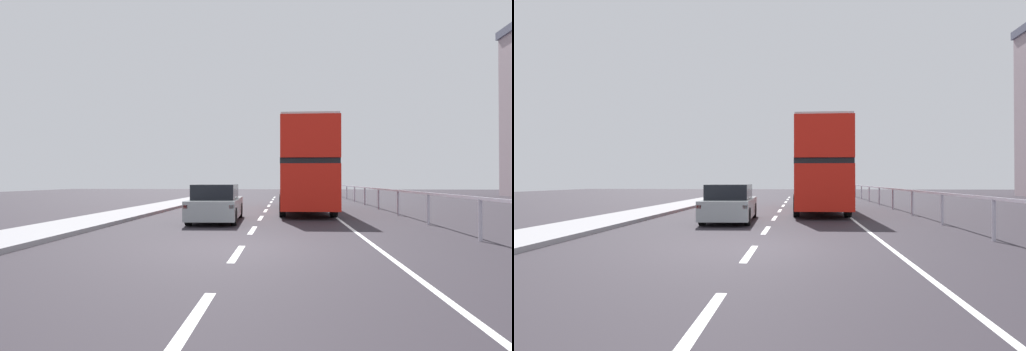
# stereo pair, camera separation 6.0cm
# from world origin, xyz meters

# --- Properties ---
(ground_plane) EXTENTS (75.82, 120.00, 0.10)m
(ground_plane) POSITION_xyz_m (0.00, 0.00, -0.05)
(ground_plane) COLOR #2A252C
(lane_paint_markings) EXTENTS (3.38, 46.00, 0.01)m
(lane_paint_markings) POSITION_xyz_m (1.97, 8.31, 0.00)
(lane_paint_markings) COLOR silver
(lane_paint_markings) RESTS_ON ground
(bridge_side_railing) EXTENTS (0.10, 42.00, 1.17)m
(bridge_side_railing) POSITION_xyz_m (6.19, 9.00, 0.95)
(bridge_side_railing) COLOR #B2ABBB
(bridge_side_railing) RESTS_ON ground
(double_decker_bus_red) EXTENTS (2.59, 10.06, 4.37)m
(double_decker_bus_red) POSITION_xyz_m (2.00, 11.32, 2.34)
(double_decker_bus_red) COLOR red
(double_decker_bus_red) RESTS_ON ground
(hatchback_car_near) EXTENTS (1.97, 4.41, 1.45)m
(hatchback_car_near) POSITION_xyz_m (-1.64, 5.78, 0.69)
(hatchback_car_near) COLOR gray
(hatchback_car_near) RESTS_ON ground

